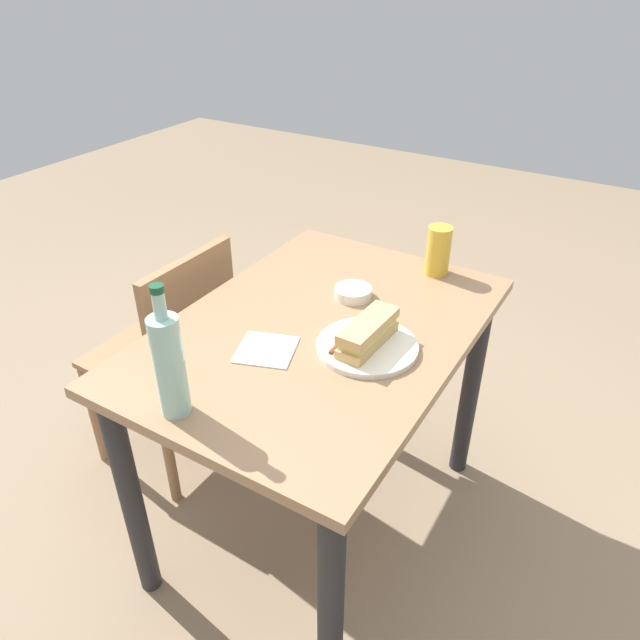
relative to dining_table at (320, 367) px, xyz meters
The scene contains 10 objects.
ground_plane 0.63m from the dining_table, ahead, with size 8.00×8.00×0.00m, color #8C755B.
dining_table is the anchor object (origin of this frame).
chair_far 0.58m from the dining_table, 90.11° to the left, with size 0.41×0.41×0.85m.
plate_near 0.21m from the dining_table, 100.07° to the right, with size 0.26×0.26×0.01m, color silver.
baguette_sandwich_near 0.24m from the dining_table, 100.07° to the right, with size 0.20×0.08×0.07m.
knife_near 0.19m from the dining_table, 110.53° to the right, with size 0.18×0.01×0.01m.
water_bottle 0.53m from the dining_table, 168.66° to the left, with size 0.07×0.07×0.31m.
beer_glass 0.52m from the dining_table, 18.36° to the right, with size 0.07×0.07×0.15m, color gold.
olive_bowl 0.24m from the dining_table, ahead, with size 0.11×0.11×0.03m, color silver.
paper_napkin 0.22m from the dining_table, 160.65° to the left, with size 0.14×0.14×0.00m, color white.
Camera 1 is at (-1.13, -0.69, 1.62)m, focal length 33.33 mm.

